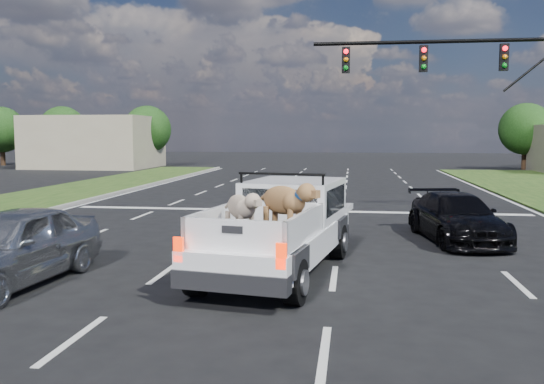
{
  "coord_description": "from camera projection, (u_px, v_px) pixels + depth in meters",
  "views": [
    {
      "loc": [
        2.08,
        -11.33,
        2.86
      ],
      "look_at": [
        0.22,
        2.0,
        1.51
      ],
      "focal_mm": 38.0,
      "sensor_mm": 36.0,
      "label": 1
    }
  ],
  "objects": [
    {
      "name": "building_left",
      "position": [
        95.0,
        142.0,
        49.74
      ],
      "size": [
        10.0,
        8.0,
        4.4
      ],
      "primitive_type": "cube",
      "color": "tan",
      "rests_on": "ground"
    },
    {
      "name": "curb_left",
      "position": [
        10.0,
        220.0,
        18.89
      ],
      "size": [
        0.15,
        60.0,
        0.14
      ],
      "primitive_type": "cube",
      "color": "gray",
      "rests_on": "ground"
    },
    {
      "name": "tree_far_c",
      "position": [
        147.0,
        130.0,
        51.06
      ],
      "size": [
        4.2,
        4.2,
        5.4
      ],
      "color": "#332114",
      "rests_on": "ground"
    },
    {
      "name": "tree_far_d",
      "position": [
        526.0,
        129.0,
        46.66
      ],
      "size": [
        4.2,
        4.2,
        5.4
      ],
      "color": "#332114",
      "rests_on": "ground"
    },
    {
      "name": "road_markings",
      "position": [
        285.0,
        225.0,
        18.2
      ],
      "size": [
        17.75,
        60.0,
        0.01
      ],
      "color": "silver",
      "rests_on": "ground"
    },
    {
      "name": "black_coupe",
      "position": [
        457.0,
        217.0,
        15.48
      ],
      "size": [
        2.49,
        4.61,
        1.27
      ],
      "primitive_type": "imported",
      "rotation": [
        0.0,
        0.0,
        0.17
      ],
      "color": "black",
      "rests_on": "ground"
    },
    {
      "name": "tree_far_b",
      "position": [
        63.0,
        130.0,
        52.16
      ],
      "size": [
        4.2,
        4.2,
        5.4
      ],
      "color": "#332114",
      "rests_on": "ground"
    },
    {
      "name": "silver_sedan",
      "position": [
        10.0,
        246.0,
        10.9
      ],
      "size": [
        2.1,
        4.51,
        1.5
      ],
      "primitive_type": "imported",
      "rotation": [
        0.0,
        0.0,
        -0.08
      ],
      "color": "#A5A7AC",
      "rests_on": "ground"
    },
    {
      "name": "traffic_signal",
      "position": [
        497.0,
        82.0,
        20.62
      ],
      "size": [
        9.11,
        0.31,
        7.0
      ],
      "color": "black",
      "rests_on": "ground"
    },
    {
      "name": "tree_far_a",
      "position": [
        2.0,
        130.0,
        52.98
      ],
      "size": [
        4.2,
        4.2,
        5.4
      ],
      "color": "#332114",
      "rests_on": "ground"
    },
    {
      "name": "ground",
      "position": [
        248.0,
        275.0,
        11.74
      ],
      "size": [
        160.0,
        160.0,
        0.0
      ],
      "primitive_type": "plane",
      "color": "black",
      "rests_on": "ground"
    },
    {
      "name": "pickup_truck",
      "position": [
        281.0,
        226.0,
        11.93
      ],
      "size": [
        2.86,
        5.78,
        2.07
      ],
      "rotation": [
        0.0,
        0.0,
        -0.17
      ],
      "color": "black",
      "rests_on": "ground"
    }
  ]
}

